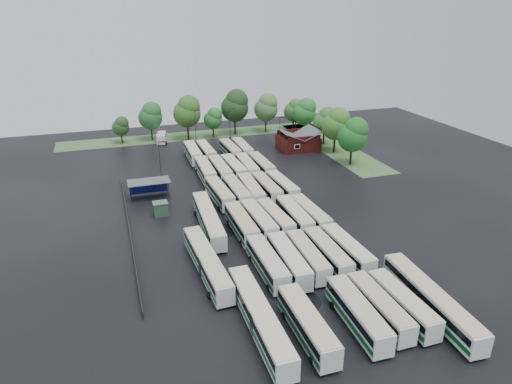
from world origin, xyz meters
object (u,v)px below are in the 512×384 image
object	(u,v)px
artic_bus_west_a	(259,317)
minibus	(161,138)
artic_bus_east	(431,300)
brick_building	(298,142)

from	to	relation	value
artic_bus_west_a	minibus	size ratio (longest dim) A/B	2.91
artic_bus_west_a	artic_bus_east	world-z (taller)	artic_bus_west_a
minibus	artic_bus_west_a	bearing A→B (deg)	-78.82
brick_building	artic_bus_east	xyz separation A→B (m)	(-11.81, -69.52, 0.03)
artic_bus_west_a	minibus	distance (m)	83.53
brick_building	artic_bus_west_a	world-z (taller)	brick_building
minibus	artic_bus_east	bearing A→B (deg)	-65.00
artic_bus_west_a	brick_building	bearing A→B (deg)	63.79
brick_building	artic_bus_east	size ratio (longest dim) A/B	0.54
artic_bus_east	minibus	xyz separation A→B (m)	(-22.04, 86.93, -0.41)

